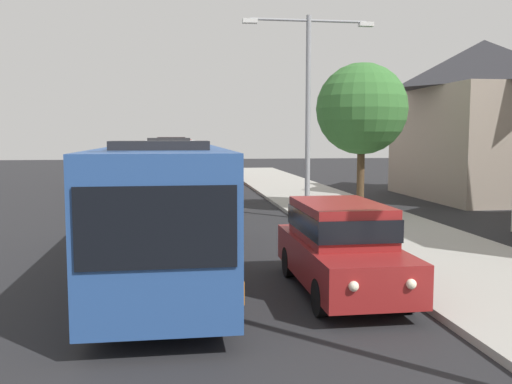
# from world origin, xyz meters

# --- Properties ---
(bus_lead) EXTENTS (2.58, 11.22, 3.21)m
(bus_lead) POSITION_xyz_m (-1.30, 13.91, 1.69)
(bus_lead) COLOR #284C8C
(bus_lead) RESTS_ON ground_plane
(bus_second_in_line) EXTENTS (2.58, 10.92, 3.21)m
(bus_second_in_line) POSITION_xyz_m (-1.30, 27.40, 1.69)
(bus_second_in_line) COLOR silver
(bus_second_in_line) RESTS_ON ground_plane
(bus_middle) EXTENTS (2.58, 11.73, 3.21)m
(bus_middle) POSITION_xyz_m (-1.30, 40.25, 1.69)
(bus_middle) COLOR maroon
(bus_middle) RESTS_ON ground_plane
(white_suv) EXTENTS (1.86, 4.85, 1.90)m
(white_suv) POSITION_xyz_m (2.40, 11.61, 1.03)
(white_suv) COLOR maroon
(white_suv) RESTS_ON ground_plane
(streetlamp_mid) EXTENTS (5.12, 0.28, 7.74)m
(streetlamp_mid) POSITION_xyz_m (4.10, 21.85, 4.88)
(streetlamp_mid) COLOR gray
(streetlamp_mid) RESTS_ON sidewalk
(roadside_tree) EXTENTS (3.86, 3.86, 6.21)m
(roadside_tree) POSITION_xyz_m (6.79, 23.37, 4.42)
(roadside_tree) COLOR #4C3823
(roadside_tree) RESTS_ON sidewalk
(house_distant_gabled) EXTENTS (6.72, 9.73, 8.22)m
(house_distant_gabled) POSITION_xyz_m (14.83, 27.92, 4.20)
(house_distant_gabled) COLOR gray
(house_distant_gabled) RESTS_ON ground_plane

